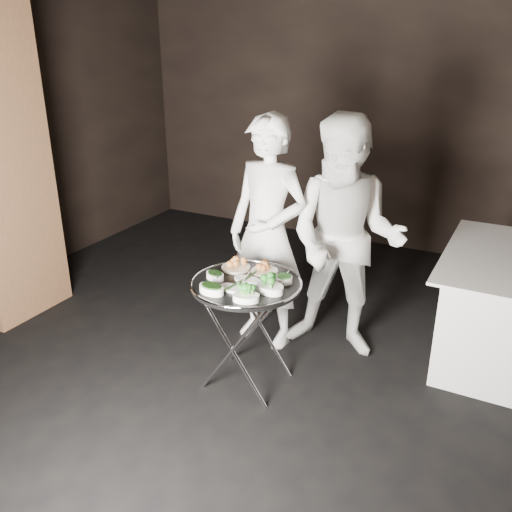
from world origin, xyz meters
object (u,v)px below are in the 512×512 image
at_px(waiter_right, 345,240).
at_px(serving_tray, 246,284).
at_px(tray_stand, 246,329).
at_px(waiter_left, 268,234).

bearing_deg(waiter_right, serving_tray, -125.73).
height_order(tray_stand, waiter_right, waiter_right).
bearing_deg(tray_stand, waiter_right, 59.42).
distance_m(tray_stand, serving_tray, 0.36).
xyz_separation_m(tray_stand, waiter_right, (0.45, 0.76, 0.50)).
xyz_separation_m(tray_stand, serving_tray, (-0.00, -0.00, 0.36)).
relative_size(tray_stand, waiter_left, 0.43).
distance_m(tray_stand, waiter_left, 0.82).
relative_size(tray_stand, waiter_right, 0.42).
relative_size(serving_tray, waiter_right, 0.41).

